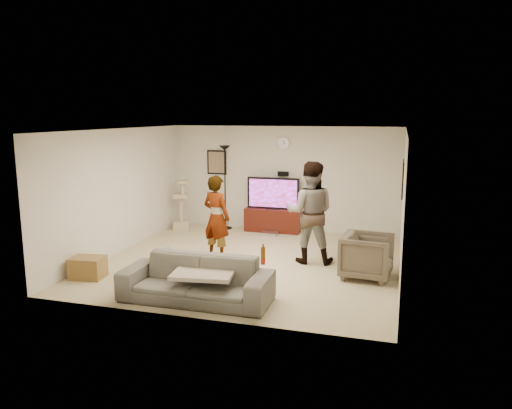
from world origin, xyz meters
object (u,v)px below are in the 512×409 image
(tv_stand, at_px, (273,220))
(person_left, at_px, (216,218))
(beer_bottle, at_px, (263,256))
(person_right, at_px, (310,212))
(sofa, at_px, (196,279))
(side_table, at_px, (88,267))
(tv, at_px, (273,193))
(floor_lamp, at_px, (225,188))
(armchair, at_px, (367,256))
(cat_tree, at_px, (181,205))

(tv_stand, bearing_deg, person_left, -100.39)
(person_left, relative_size, beer_bottle, 6.59)
(tv_stand, distance_m, person_right, 2.64)
(sofa, bearing_deg, side_table, 168.15)
(tv_stand, relative_size, side_table, 2.43)
(tv, relative_size, side_table, 2.29)
(floor_lamp, xyz_separation_m, armchair, (3.59, -2.79, -0.63))
(cat_tree, bearing_deg, floor_lamp, 19.83)
(sofa, height_order, side_table, sofa)
(floor_lamp, distance_m, person_right, 3.29)
(sofa, bearing_deg, floor_lamp, 104.07)
(person_right, bearing_deg, tv, -66.73)
(person_right, bearing_deg, beer_bottle, 77.68)
(cat_tree, relative_size, person_right, 0.63)
(beer_bottle, distance_m, side_table, 3.34)
(sofa, bearing_deg, cat_tree, 117.05)
(armchair, bearing_deg, cat_tree, 67.77)
(armchair, distance_m, side_table, 4.81)
(armchair, relative_size, side_table, 1.54)
(armchair, bearing_deg, person_right, 66.16)
(floor_lamp, height_order, beer_bottle, floor_lamp)
(tv, distance_m, person_right, 2.55)
(tv_stand, xyz_separation_m, person_left, (-0.47, -2.55, 0.55))
(tv, height_order, person_right, person_right)
(tv_stand, relative_size, sofa, 0.59)
(cat_tree, bearing_deg, person_right, -27.20)
(tv_stand, height_order, person_left, person_left)
(tv, distance_m, floor_lamp, 1.20)
(cat_tree, xyz_separation_m, armchair, (4.61, -2.42, -0.23))
(floor_lamp, xyz_separation_m, sofa, (1.20, -4.60, -0.69))
(tv_stand, xyz_separation_m, beer_bottle, (1.05, -4.64, 0.51))
(person_left, relative_size, person_right, 0.86)
(floor_lamp, bearing_deg, tv, 2.16)
(floor_lamp, height_order, side_table, floor_lamp)
(tv_stand, bearing_deg, person_right, -59.87)
(person_right, xyz_separation_m, armchair, (1.11, -0.63, -0.58))
(sofa, bearing_deg, beer_bottle, -0.59)
(tv_stand, height_order, sofa, sofa)
(tv_stand, bearing_deg, beer_bottle, -77.29)
(person_left, bearing_deg, floor_lamp, -54.45)
(tv, xyz_separation_m, side_table, (-2.21, -4.20, -0.75))
(sofa, distance_m, armchair, 3.00)
(tv_stand, relative_size, person_right, 0.69)
(sofa, bearing_deg, person_right, 61.75)
(tv_stand, relative_size, person_left, 0.81)
(sofa, relative_size, armchair, 2.69)
(tv, relative_size, sofa, 0.55)
(tv, xyz_separation_m, sofa, (0.00, -4.64, -0.60))
(cat_tree, distance_m, person_left, 2.77)
(side_table, bearing_deg, tv, 62.28)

